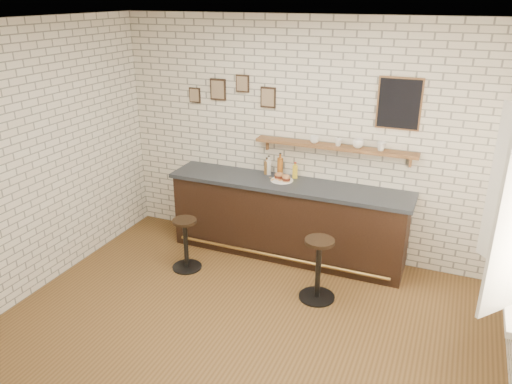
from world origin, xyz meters
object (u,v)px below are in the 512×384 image
at_px(bitters_bottle_amber, 280,167).
at_px(bar_stool_left, 186,242).
at_px(shelf_cup_b, 338,142).
at_px(shelf_cup_a, 314,140).
at_px(ciabatta_sandwich, 283,177).
at_px(condiment_bottle_yellow, 295,171).
at_px(bar_counter, 287,219).
at_px(bitters_bottle_white, 269,167).
at_px(shelf_cup_d, 381,146).
at_px(sandwich_plate, 282,180).
at_px(bar_stool_right, 318,267).
at_px(bitters_bottle_brown, 267,167).
at_px(shelf_cup_c, 358,144).

distance_m(bitters_bottle_amber, bar_stool_left, 1.54).
bearing_deg(shelf_cup_b, shelf_cup_a, 143.41).
distance_m(ciabatta_sandwich, condiment_bottle_yellow, 0.19).
relative_size(bar_counter, condiment_bottle_yellow, 14.71).
bearing_deg(bitters_bottle_white, bar_counter, -29.79).
bearing_deg(bar_counter, shelf_cup_d, 10.65).
xyz_separation_m(bar_counter, sandwich_plate, (-0.10, 0.04, 0.51)).
bearing_deg(bar_stool_right, bitters_bottle_amber, 129.41).
relative_size(bar_stool_right, shelf_cup_a, 6.51).
bearing_deg(ciabatta_sandwich, bitters_bottle_brown, 151.04).
bearing_deg(bar_counter, ciabatta_sandwich, 155.49).
bearing_deg(ciabatta_sandwich, bar_stool_left, -137.85).
distance_m(bitters_bottle_brown, condiment_bottle_yellow, 0.39).
bearing_deg(bar_counter, condiment_bottle_yellow, 82.76).
bearing_deg(condiment_bottle_yellow, shelf_cup_a, 1.92).
xyz_separation_m(bar_counter, shelf_cup_a, (0.26, 0.20, 1.04)).
height_order(sandwich_plate, bar_stool_right, sandwich_plate).
relative_size(bar_stool_left, shelf_cup_d, 6.07).
xyz_separation_m(bitters_bottle_white, condiment_bottle_yellow, (0.36, 0.00, -0.02)).
bearing_deg(shelf_cup_c, bitters_bottle_white, 111.77).
bearing_deg(shelf_cup_c, bitters_bottle_brown, 111.76).
bearing_deg(ciabatta_sandwich, shelf_cup_d, 7.98).
xyz_separation_m(sandwich_plate, shelf_cup_d, (1.16, 0.16, 0.53)).
height_order(sandwich_plate, condiment_bottle_yellow, condiment_bottle_yellow).
relative_size(bar_counter, sandwich_plate, 11.07).
xyz_separation_m(bar_counter, shelf_cup_d, (1.07, 0.20, 1.04)).
relative_size(bar_counter, ciabatta_sandwich, 12.28).
bearing_deg(bitters_bottle_amber, bitters_bottle_brown, -180.00).
bearing_deg(bar_stool_left, shelf_cup_d, 25.89).
relative_size(bar_stool_right, shelf_cup_c, 5.57).
distance_m(ciabatta_sandwich, shelf_cup_c, 1.02).
distance_m(bitters_bottle_brown, shelf_cup_d, 1.50).
xyz_separation_m(bitters_bottle_brown, bitters_bottle_white, (0.03, -0.00, 0.01)).
relative_size(bitters_bottle_white, condiment_bottle_yellow, 1.21).
height_order(bitters_bottle_amber, bar_stool_left, bitters_bottle_amber).
relative_size(sandwich_plate, shelf_cup_b, 3.06).
bearing_deg(bar_stool_left, shelf_cup_c, 29.13).
distance_m(bar_counter, shelf_cup_d, 1.51).
relative_size(bar_counter, bitters_bottle_brown, 13.64).
bearing_deg(bitters_bottle_brown, shelf_cup_c, 0.39).
relative_size(ciabatta_sandwich, shelf_cup_d, 2.30).
distance_m(shelf_cup_c, shelf_cup_d, 0.27).
bearing_deg(bar_stool_left, ciabatta_sandwich, 42.15).
xyz_separation_m(shelf_cup_a, shelf_cup_d, (0.81, 0.00, 0.01)).
xyz_separation_m(condiment_bottle_yellow, bar_stool_left, (-1.06, -1.01, -0.74)).
relative_size(bitters_bottle_amber, bar_stool_right, 0.42).
bearing_deg(bar_counter, bitters_bottle_white, 150.21).
distance_m(bar_stool_right, shelf_cup_a, 1.60).
bearing_deg(bitters_bottle_amber, bar_stool_right, -50.59).
height_order(bar_counter, shelf_cup_a, shelf_cup_a).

